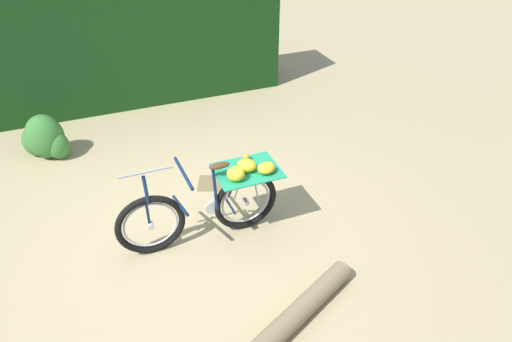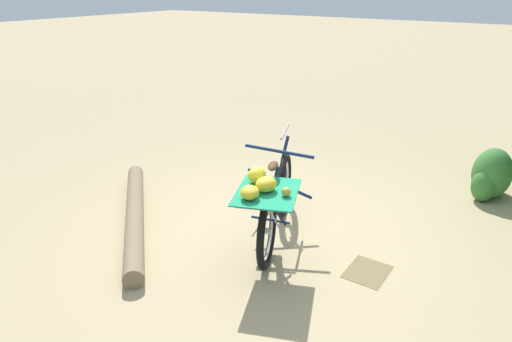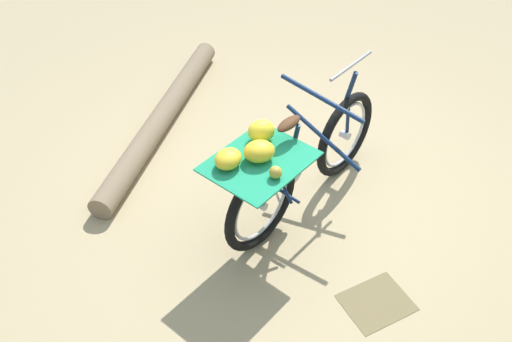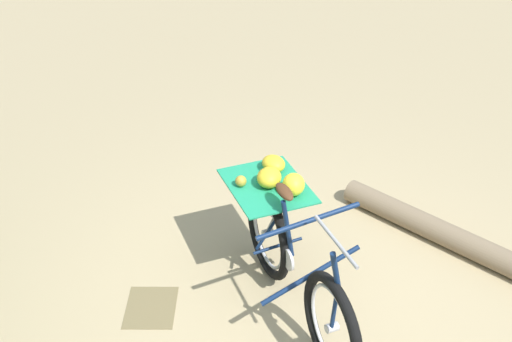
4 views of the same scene
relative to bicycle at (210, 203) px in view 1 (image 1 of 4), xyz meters
name	(u,v)px [view 1 (image 1 of 4)]	position (x,y,z in m)	size (l,w,h in m)	color
ground_plane	(198,234)	(-0.17, 0.03, -0.47)	(60.00, 60.00, 0.00)	tan
foliage_hedge	(131,39)	(-1.57, 3.60, 0.57)	(4.96, 0.90, 2.09)	#143814
bicycle	(210,203)	(0.00, 0.00, 0.00)	(1.76, 0.99, 1.03)	black
shrub_cluster	(46,139)	(-2.44, 1.67, -0.19)	(0.68, 0.46, 0.64)	#387533
leaf_litter_patch	(216,183)	(-0.04, 1.01, -0.47)	(0.44, 0.36, 0.01)	olive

